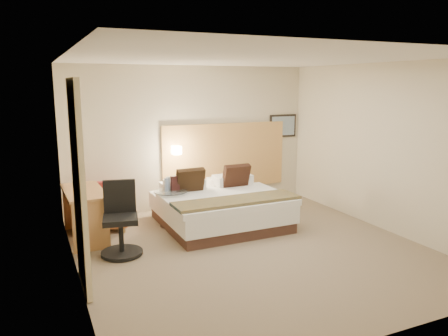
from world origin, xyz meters
name	(u,v)px	position (x,y,z in m)	size (l,w,h in m)	color
floor	(252,249)	(0.00, 0.00, -0.01)	(4.80, 5.00, 0.02)	#786751
ceiling	(254,57)	(0.00, 0.00, 2.71)	(4.80, 5.00, 0.02)	silver
wall_back	(191,138)	(0.00, 2.51, 1.35)	(4.80, 0.02, 2.70)	beige
wall_front	(386,201)	(0.00, -2.51, 1.35)	(4.80, 0.02, 2.70)	beige
wall_left	(71,172)	(-2.41, 0.00, 1.35)	(0.02, 5.00, 2.70)	beige
wall_right	(384,147)	(2.41, 0.00, 1.35)	(0.02, 5.00, 2.70)	beige
headboard_panel	(225,156)	(0.70, 2.47, 0.95)	(2.60, 0.04, 1.30)	tan
art_frame	(283,126)	(2.02, 2.48, 1.50)	(0.62, 0.03, 0.47)	black
art_canvas	(283,126)	(2.02, 2.46, 1.50)	(0.54, 0.01, 0.39)	#778FA5
lamp_arm	(175,150)	(-0.35, 2.42, 1.15)	(0.02, 0.02, 0.12)	silver
lamp_shade	(176,150)	(-0.35, 2.36, 1.15)	(0.15, 0.15, 0.15)	#FDECC5
curtain	(79,186)	(-2.36, -0.25, 1.22)	(0.06, 0.90, 2.42)	beige
bottle_a	(166,185)	(-0.83, 1.44, 0.73)	(0.07, 0.07, 0.22)	#89A5D5
bottle_b	(168,183)	(-0.78, 1.51, 0.73)	(0.07, 0.07, 0.22)	#88ACD2
menu_folder	(175,183)	(-0.68, 1.44, 0.74)	(0.15, 0.06, 0.25)	black
bed	(220,206)	(0.03, 1.22, 0.32)	(2.03, 1.95, 0.97)	#402820
lounge_chair	(105,211)	(-1.78, 1.84, 0.30)	(0.81, 0.74, 0.75)	tan
side_table	(171,207)	(-0.76, 1.44, 0.35)	(0.64, 0.64, 0.62)	silver
desk	(86,200)	(-2.11, 1.44, 0.61)	(0.60, 1.25, 0.77)	#B47C46
desk_chair	(121,225)	(-1.76, 0.59, 0.42)	(0.68, 0.68, 1.02)	black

